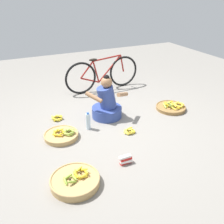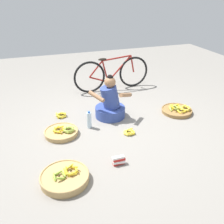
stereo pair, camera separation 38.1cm
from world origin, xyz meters
The scene contains 10 objects.
ground_plane centered at (0.00, 0.00, 0.00)m, with size 10.00×10.00×0.00m, color gray.
vendor_woman_front centered at (0.14, 0.30, 0.24)m, with size 0.74×0.53×0.77m.
bicycle_leaning centered at (0.58, 1.50, 0.36)m, with size 1.70×0.10×0.73m.
banana_basket_mid_right centered at (-0.89, -1.08, 0.06)m, with size 0.58×0.58×0.16m.
banana_basket_back_left centered at (-0.77, -0.03, 0.05)m, with size 0.52×0.52×0.14m.
banana_basket_back_right centered at (1.34, 0.05, 0.04)m, with size 0.55×0.55×0.15m.
loose_bananas_front_left centered at (0.23, -0.35, 0.03)m, with size 0.21×0.19×0.08m.
loose_bananas_near_vendor centered at (-0.69, 0.57, 0.03)m, with size 0.22×0.22×0.10m.
water_bottle centered at (-0.31, 0.04, 0.14)m, with size 0.07×0.07×0.29m.
packet_carton_stack centered at (-0.18, -0.99, 0.06)m, with size 0.17×0.08×0.12m.
Camera 2 is at (-1.10, -3.41, 2.09)m, focal length 40.13 mm.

